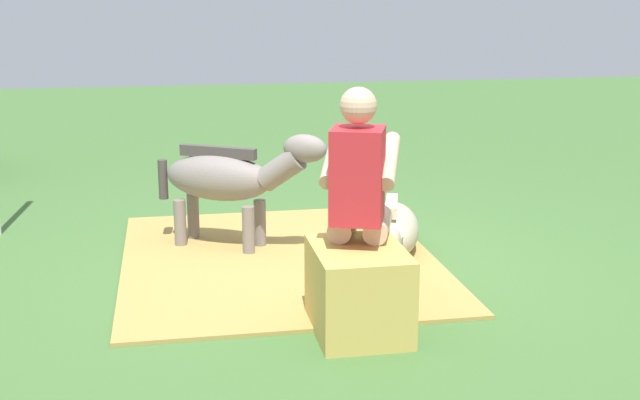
% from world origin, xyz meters
% --- Properties ---
extents(ground_plane, '(24.00, 24.00, 0.00)m').
position_xyz_m(ground_plane, '(0.00, 0.00, 0.00)').
color(ground_plane, '#426B33').
extents(hay_patch, '(2.60, 2.19, 0.02)m').
position_xyz_m(hay_patch, '(0.22, 0.28, 0.01)').
color(hay_patch, '#AD8C47').
rests_on(hay_patch, ground).
extents(hay_bale, '(0.66, 0.50, 0.49)m').
position_xyz_m(hay_bale, '(-1.10, 0.01, 0.24)').
color(hay_bale, tan).
rests_on(hay_bale, ground).
extents(person_seated, '(0.72, 0.55, 1.37)m').
position_xyz_m(person_seated, '(-0.94, -0.03, 0.76)').
color(person_seated, '#D8AD8C').
rests_on(person_seated, ground).
extents(pony_standing, '(0.85, 1.20, 0.90)m').
position_xyz_m(pony_standing, '(0.57, 0.59, 0.54)').
color(pony_standing, slate).
rests_on(pony_standing, ground).
extents(pony_lying, '(1.35, 0.65, 0.42)m').
position_xyz_m(pony_lying, '(0.16, -0.52, 0.19)').
color(pony_lying, tan).
rests_on(pony_lying, ground).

